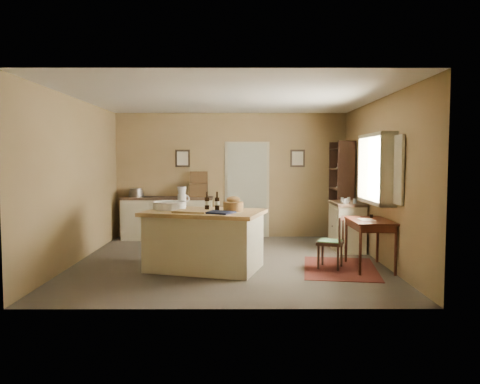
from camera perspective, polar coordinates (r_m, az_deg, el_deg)
The scene contains 16 objects.
ground at distance 7.89m, azimuth -1.40°, elevation -8.44°, with size 5.00×5.00×0.00m, color #52493E.
wall_back at distance 10.21m, azimuth -1.11°, elevation 2.04°, with size 5.00×0.10×2.70m, color olive.
wall_front at distance 5.22m, azimuth -2.00°, elevation 0.17°, with size 5.00×0.10×2.70m, color olive.
wall_left at distance 8.16m, azimuth -19.26°, elevation 1.33°, with size 0.10×5.00×2.70m, color olive.
wall_right at distance 8.06m, azimuth 16.67°, elevation 1.35°, with size 0.10×5.00×2.70m, color olive.
ceiling at distance 7.77m, azimuth -1.43°, elevation 11.40°, with size 5.00×5.00×0.00m, color silver.
door at distance 10.19m, azimuth 0.86°, elevation 0.38°, with size 0.97×0.06×2.11m, color #A3A48D.
framed_prints at distance 10.18m, azimuth 0.01°, elevation 4.12°, with size 2.82×0.02×0.38m.
window at distance 7.84m, azimuth 16.58°, elevation 2.75°, with size 0.25×1.99×1.12m.
work_island at distance 7.28m, azimuth -4.43°, elevation -5.63°, with size 2.00×1.58×1.20m.
sideboard at distance 10.09m, azimuth -8.78°, elevation -2.98°, with size 1.93×0.55×1.18m.
rug at distance 7.54m, azimuth 12.11°, elevation -9.08°, with size 1.10×1.60×0.01m, color #531D13.
writing_desk at distance 7.53m, azimuth 15.54°, elevation -3.98°, with size 0.60×0.98×0.82m.
desk_chair at distance 7.46m, azimuth 10.95°, elevation -6.11°, with size 0.37×0.37×0.80m, color black, non-canonical shape.
right_cabinet at distance 9.01m, azimuth 12.89°, elevation -4.02°, with size 0.54×0.96×0.99m.
shelving_unit at distance 9.97m, azimuth 12.50°, elevation 0.07°, with size 0.35×0.93×2.07m.
Camera 1 is at (0.17, -7.70, 1.70)m, focal length 35.00 mm.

